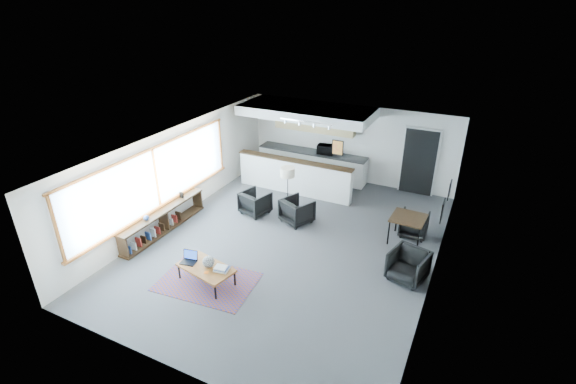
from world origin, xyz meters
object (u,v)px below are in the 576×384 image
at_px(laptop, 190,258).
at_px(dining_chair_near, 408,266).
at_px(coffee_table, 206,268).
at_px(microwave, 326,148).
at_px(book_stack, 221,268).
at_px(dining_table, 408,219).
at_px(dining_chair_far, 414,225).
at_px(ceramic_pot, 209,262).
at_px(armchair_right, 297,210).
at_px(floor_lamp, 288,174).
at_px(armchair_left, 255,202).

distance_m(laptop, dining_chair_near, 4.87).
distance_m(coffee_table, dining_chair_near, 4.47).
distance_m(laptop, microwave, 6.50).
xyz_separation_m(coffee_table, dining_chair_near, (3.96, 2.08, -0.05)).
height_order(book_stack, dining_table, dining_table).
xyz_separation_m(coffee_table, dining_chair_far, (3.72, 4.06, -0.08)).
relative_size(ceramic_pot, microwave, 0.47).
bearing_deg(microwave, laptop, -102.26).
height_order(coffee_table, armchair_right, armchair_right).
bearing_deg(ceramic_pot, laptop, -178.80).
distance_m(floor_lamp, dining_table, 3.48).
height_order(coffee_table, microwave, microwave).
bearing_deg(laptop, coffee_table, -13.03).
distance_m(laptop, dining_chair_far, 5.80).
bearing_deg(dining_table, book_stack, -131.78).
bearing_deg(armchair_left, dining_chair_near, -179.27).
distance_m(armchair_left, floor_lamp, 1.28).
relative_size(dining_table, dining_chair_near, 1.29).
height_order(laptop, floor_lamp, floor_lamp).
height_order(coffee_table, armchair_left, armchair_left).
relative_size(book_stack, microwave, 0.62).
distance_m(laptop, floor_lamp, 3.80).
height_order(laptop, ceramic_pot, ceramic_pot).
height_order(laptop, dining_chair_far, laptop).
bearing_deg(coffee_table, dining_table, 56.81).
relative_size(laptop, floor_lamp, 0.27).
relative_size(book_stack, floor_lamp, 0.24).
relative_size(floor_lamp, dining_chair_far, 2.36).
bearing_deg(dining_chair_near, armchair_left, 179.68).
bearing_deg(microwave, book_stack, -94.85).
xyz_separation_m(floor_lamp, dining_table, (3.42, -0.02, -0.60)).
bearing_deg(armchair_right, floor_lamp, -13.93).
bearing_deg(dining_chair_far, laptop, 42.58).
distance_m(ceramic_pot, dining_table, 5.08).
relative_size(ceramic_pot, dining_chair_near, 0.39).
distance_m(dining_chair_far, microwave, 4.29).
xyz_separation_m(ceramic_pot, dining_chair_near, (3.90, 2.04, -0.21)).
bearing_deg(armchair_right, armchair_left, 26.34).
height_order(coffee_table, laptop, laptop).
height_order(armchair_right, dining_chair_far, armchair_right).
relative_size(coffee_table, dining_table, 1.58).
bearing_deg(microwave, dining_chair_far, -40.68).
bearing_deg(dining_chair_near, dining_chair_far, 111.20).
bearing_deg(dining_chair_far, ceramic_pot, 46.26).
height_order(laptop, armchair_right, armchair_right).
bearing_deg(laptop, ceramic_pot, -8.75).
height_order(book_stack, armchair_left, armchair_left).
xyz_separation_m(book_stack, floor_lamp, (-0.19, 3.64, 0.79)).
bearing_deg(floor_lamp, dining_table, -0.37).
height_order(floor_lamp, dining_table, floor_lamp).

